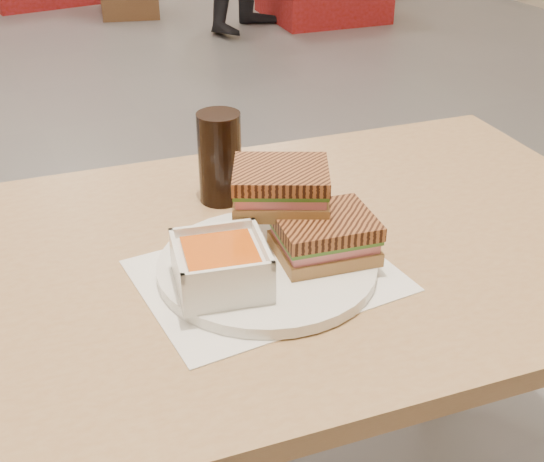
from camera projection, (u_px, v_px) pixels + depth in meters
name	position (u px, v px, depth m)	size (l,w,h in m)	color
main_table	(253.00, 315.00, 1.06)	(1.25, 0.79, 0.75)	tan
tray_liner	(267.00, 276.00, 0.95)	(0.34, 0.27, 0.00)	white
plate	(267.00, 266.00, 0.95)	(0.29, 0.29, 0.02)	white
soup_bowl	(221.00, 268.00, 0.88)	(0.13, 0.13, 0.06)	white
panini_lower	(324.00, 236.00, 0.95)	(0.14, 0.12, 0.06)	olive
panini_upper	(281.00, 187.00, 0.96)	(0.16, 0.15, 0.06)	olive
cola_glass	(220.00, 158.00, 1.10)	(0.07, 0.07, 0.15)	black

